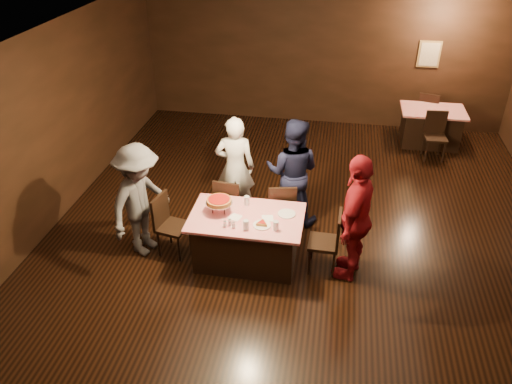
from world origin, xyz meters
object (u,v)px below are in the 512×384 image
(diner_red_shirt, at_px, (356,218))
(pizza_stand, at_px, (219,201))
(main_table, at_px, (247,238))
(chair_end_left, at_px, (173,226))
(diner_grey_knit, at_px, (140,200))
(glass_back, at_px, (247,201))
(diner_navy_hoodie, at_px, (292,172))
(diner_white_jacket, at_px, (235,167))
(chair_far_left, at_px, (231,203))
(plate_empty, at_px, (287,214))
(back_table, at_px, (430,127))
(glass_front_left, at_px, (246,225))
(chair_end_right, at_px, (324,241))
(glass_front_right, at_px, (276,226))
(chair_far_right, at_px, (281,208))
(chair_back_far, at_px, (428,112))
(chair_back_near, at_px, (435,137))

(diner_red_shirt, xyz_separation_m, pizza_stand, (-1.90, 0.08, 0.01))
(main_table, height_order, chair_end_left, chair_end_left)
(diner_red_shirt, height_order, pizza_stand, diner_red_shirt)
(diner_grey_knit, bearing_deg, glass_back, -59.27)
(diner_navy_hoodie, bearing_deg, diner_white_jacket, 3.31)
(chair_far_left, height_order, plate_empty, chair_far_left)
(chair_end_left, bearing_deg, pizza_stand, -74.18)
(back_table, height_order, glass_back, glass_back)
(glass_front_left, bearing_deg, diner_grey_knit, 169.88)
(chair_end_right, height_order, glass_back, chair_end_right)
(glass_front_right, bearing_deg, back_table, 60.98)
(glass_front_left, height_order, glass_back, same)
(pizza_stand, bearing_deg, main_table, -7.13)
(chair_far_right, distance_m, glass_front_right, 1.07)
(glass_front_left, bearing_deg, chair_far_left, 113.20)
(main_table, bearing_deg, chair_end_right, 0.00)
(back_table, height_order, glass_front_right, glass_front_right)
(chair_far_left, distance_m, chair_end_left, 1.03)
(chair_far_right, relative_size, glass_front_right, 6.79)
(chair_end_left, relative_size, diner_navy_hoodie, 0.53)
(chair_end_right, bearing_deg, chair_far_left, -114.83)
(pizza_stand, bearing_deg, back_table, 51.99)
(diner_navy_hoodie, bearing_deg, diner_grey_knit, 34.95)
(back_table, bearing_deg, glass_front_left, -122.29)
(diner_red_shirt, height_order, glass_front_left, diner_red_shirt)
(pizza_stand, bearing_deg, chair_back_far, 55.42)
(pizza_stand, xyz_separation_m, glass_back, (0.35, 0.25, -0.11))
(chair_end_left, height_order, chair_back_near, same)
(glass_front_left, xyz_separation_m, glass_back, (-0.10, 0.60, 0.00))
(chair_back_near, bearing_deg, diner_navy_hoodie, -138.46)
(diner_navy_hoodie, bearing_deg, chair_far_right, 79.75)
(main_table, relative_size, diner_grey_knit, 0.91)
(back_table, relative_size, pizza_stand, 3.42)
(chair_end_right, xyz_separation_m, glass_back, (-1.15, 0.30, 0.37))
(chair_far_left, relative_size, chair_end_left, 1.00)
(diner_white_jacket, bearing_deg, diner_grey_knit, 40.09)
(back_table, height_order, chair_far_left, chair_far_left)
(main_table, relative_size, plate_empty, 6.40)
(chair_far_left, bearing_deg, chair_end_left, 53.82)
(chair_end_right, height_order, diner_navy_hoodie, diner_navy_hoodie)
(plate_empty, bearing_deg, chair_back_near, 55.26)
(chair_end_right, relative_size, diner_grey_knit, 0.54)
(main_table, height_order, chair_far_right, chair_far_right)
(chair_back_far, relative_size, diner_navy_hoodie, 0.53)
(chair_back_far, xyz_separation_m, diner_grey_knit, (-4.65, -5.14, 0.40))
(diner_navy_hoodie, xyz_separation_m, plate_empty, (0.03, -1.02, -0.11))
(chair_far_right, bearing_deg, glass_back, 33.04)
(chair_far_left, xyz_separation_m, chair_end_left, (-0.70, -0.75, 0.00))
(glass_back, bearing_deg, diner_navy_hoodie, 56.92)
(chair_far_left, relative_size, chair_end_right, 1.00)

